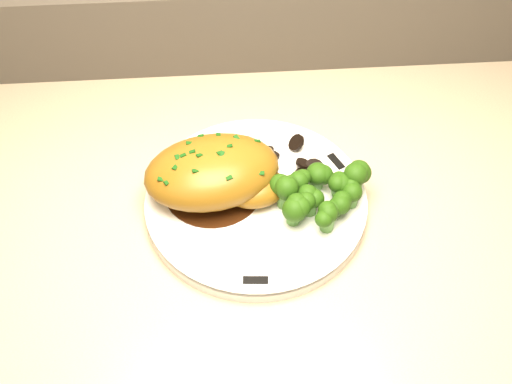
{
  "coord_description": "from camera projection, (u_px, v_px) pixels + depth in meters",
  "views": [
    {
      "loc": [
        0.6,
        1.29,
        1.47
      ],
      "look_at": [
        0.63,
        1.74,
        0.92
      ],
      "focal_mm": 45.0,
      "sensor_mm": 36.0,
      "label": 1
    }
  ],
  "objects": [
    {
      "name": "plate",
      "position": [
        256.0,
        202.0,
        0.73
      ],
      "size": [
        0.3,
        0.3,
        0.02
      ],
      "primitive_type": "cylinder",
      "rotation": [
        0.0,
        0.0,
        0.23
      ],
      "color": "white",
      "rests_on": "counter"
    },
    {
      "name": "chicken_breast",
      "position": [
        217.0,
        174.0,
        0.7
      ],
      "size": [
        0.17,
        0.13,
        0.06
      ],
      "rotation": [
        0.0,
        0.0,
        0.16
      ],
      "color": "#96641A",
      "rests_on": "plate"
    },
    {
      "name": "broccoli_florets",
      "position": [
        322.0,
        194.0,
        0.7
      ],
      "size": [
        0.1,
        0.08,
        0.04
      ],
      "rotation": [
        0.0,
        0.0,
        0.21
      ],
      "color": "#55903D",
      "rests_on": "plate"
    },
    {
      "name": "rim_accent_2",
      "position": [
        256.0,
        280.0,
        0.65
      ],
      "size": [
        0.03,
        0.01,
        0.0
      ],
      "primitive_type": "cube",
      "rotation": [
        0.0,
        0.0,
        6.21
      ],
      "color": "black",
      "rests_on": "plate"
    },
    {
      "name": "mushroom_pile",
      "position": [
        276.0,
        165.0,
        0.74
      ],
      "size": [
        0.09,
        0.07,
        0.02
      ],
      "color": "black",
      "rests_on": "plate"
    },
    {
      "name": "rim_accent_1",
      "position": [
        176.0,
        161.0,
        0.75
      ],
      "size": [
        0.02,
        0.03,
        0.0
      ],
      "primitive_type": "cube",
      "rotation": [
        0.0,
        0.0,
        4.12
      ],
      "color": "black",
      "rests_on": "plate"
    },
    {
      "name": "rim_accent_0",
      "position": [
        336.0,
        162.0,
        0.75
      ],
      "size": [
        0.02,
        0.03,
        0.0
      ],
      "primitive_type": "cube",
      "rotation": [
        0.0,
        0.0,
        2.02
      ],
      "color": "black",
      "rests_on": "plate"
    },
    {
      "name": "gravy_pool",
      "position": [
        213.0,
        189.0,
        0.73
      ],
      "size": [
        0.11,
        0.11,
        0.0
      ],
      "primitive_type": "cylinder",
      "color": "black",
      "rests_on": "plate"
    }
  ]
}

